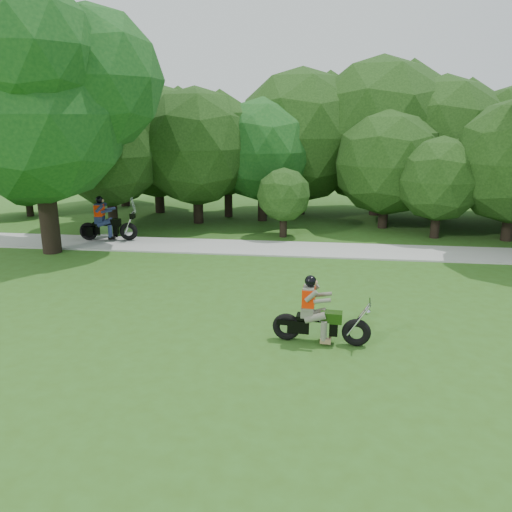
{
  "coord_description": "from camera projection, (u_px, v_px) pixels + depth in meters",
  "views": [
    {
      "loc": [
        -0.63,
        -10.55,
        4.9
      ],
      "look_at": [
        -2.36,
        3.22,
        1.04
      ],
      "focal_mm": 35.0,
      "sensor_mm": 36.0,
      "label": 1
    }
  ],
  "objects": [
    {
      "name": "walkway",
      "position": [
        333.0,
        250.0,
        18.96
      ],
      "size": [
        60.0,
        2.2,
        0.06
      ],
      "primitive_type": "cube",
      "color": "#A9A9A3",
      "rests_on": "ground"
    },
    {
      "name": "tree_line",
      "position": [
        386.0,
        145.0,
        23.83
      ],
      "size": [
        38.88,
        11.63,
        7.88
      ],
      "color": "black",
      "rests_on": "ground"
    },
    {
      "name": "ground",
      "position": [
        341.0,
        341.0,
        11.32
      ],
      "size": [
        100.0,
        100.0,
        0.0
      ],
      "primitive_type": "plane",
      "color": "#305618",
      "rests_on": "ground"
    },
    {
      "name": "touring_motorcycle",
      "position": [
        104.0,
        224.0,
        20.21
      ],
      "size": [
        2.39,
        0.86,
        1.82
      ],
      "rotation": [
        0.0,
        0.0,
        0.12
      ],
      "color": "black",
      "rests_on": "walkway"
    },
    {
      "name": "chopper_motorcycle",
      "position": [
        316.0,
        318.0,
        11.11
      ],
      "size": [
        2.21,
        0.62,
        1.58
      ],
      "rotation": [
        0.0,
        0.0,
        -0.08
      ],
      "color": "black",
      "rests_on": "ground"
    },
    {
      "name": "big_tree_west",
      "position": [
        39.0,
        92.0,
        17.59
      ],
      "size": [
        8.64,
        6.56,
        9.96
      ],
      "color": "black",
      "rests_on": "ground"
    }
  ]
}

